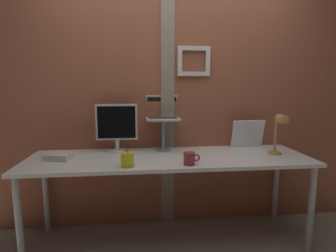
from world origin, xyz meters
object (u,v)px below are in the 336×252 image
at_px(whiteboard_panel, 248,134).
at_px(pen_cup, 127,160).
at_px(desk_lamp, 279,130).
at_px(monitor, 117,125).
at_px(coffee_mug, 190,159).
at_px(laptop, 162,112).

xyz_separation_m(whiteboard_panel, pen_cup, (-1.14, -0.51, -0.08)).
height_order(desk_lamp, pen_cup, desk_lamp).
distance_m(monitor, coffee_mug, 0.78).
height_order(laptop, whiteboard_panel, laptop).
bearing_deg(whiteboard_panel, laptop, 177.49).
height_order(desk_lamp, coffee_mug, desk_lamp).
xyz_separation_m(laptop, coffee_mug, (0.16, -0.55, -0.30)).
height_order(laptop, coffee_mug, laptop).
relative_size(desk_lamp, coffee_mug, 2.81).
bearing_deg(coffee_mug, pen_cup, 180.00).
xyz_separation_m(monitor, coffee_mug, (0.58, -0.48, -0.20)).
bearing_deg(desk_lamp, whiteboard_panel, 114.70).
distance_m(monitor, desk_lamp, 1.42).
height_order(monitor, laptop, laptop).
bearing_deg(laptop, pen_cup, -119.63).
xyz_separation_m(monitor, laptop, (0.42, 0.07, 0.10)).
distance_m(laptop, desk_lamp, 1.04).
bearing_deg(whiteboard_panel, coffee_mug, -142.50).
relative_size(monitor, desk_lamp, 1.22).
xyz_separation_m(laptop, whiteboard_panel, (0.83, -0.04, -0.22)).
relative_size(pen_cup, coffee_mug, 1.19).
relative_size(whiteboard_panel, coffee_mug, 2.45).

